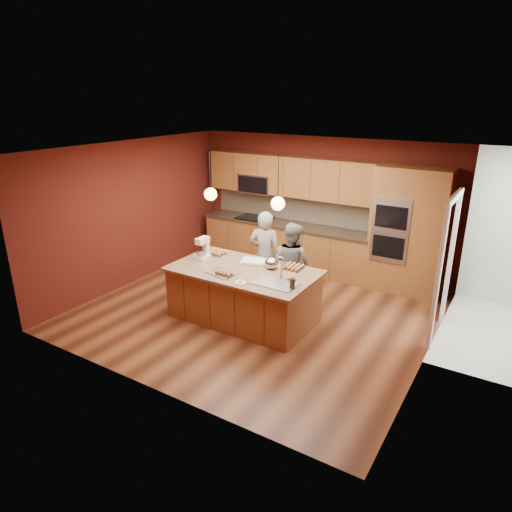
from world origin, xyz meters
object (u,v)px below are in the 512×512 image
Objects in this scene: person_right at (291,264)px; stand_mixer at (203,250)px; island at (244,294)px; mixing_bowl at (271,263)px; person_left at (265,255)px.

person_right is 1.54m from stand_mixer.
island is 0.67m from mixing_bowl.
island is 1.03m from person_right.
island is 1.46× the size of person_left.
island is 1.59× the size of person_right.
stand_mixer is (-1.25, -0.84, 0.28)m from person_right.
stand_mixer is (-0.72, -0.84, 0.22)m from person_left.
mixing_bowl is (-0.03, -0.64, 0.22)m from person_right.
island is at bearing -3.07° from stand_mixer.
island is 6.34× the size of stand_mixer.
person_right reaches higher than mixing_bowl.
mixing_bowl is at bearing 97.42° from person_right.
person_left reaches higher than mixing_bowl.
person_left is (-0.15, 0.91, 0.36)m from island.
island is 0.99m from person_left.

